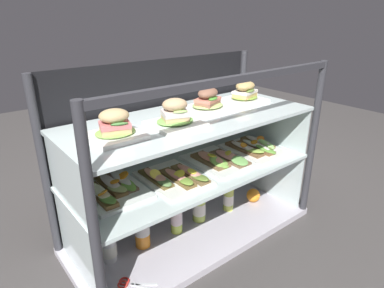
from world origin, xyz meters
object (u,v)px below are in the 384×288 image
object	(u,v)px
plated_roll_sandwich_mid_right	(208,102)
juice_bottle_back_left	(142,227)
juice_bottle_front_fourth	(176,215)
open_sandwich_tray_far_right	(219,160)
open_sandwich_tray_mid_right	(254,148)
orange_fruit_beside_bottles	(253,195)
kitchen_scissors	(128,283)
plated_roll_sandwich_left_of_center	(115,128)
plated_roll_sandwich_mid_left	(245,94)
open_sandwich_tray_near_right_corner	(112,188)
juice_bottle_near_post	(228,196)
open_sandwich_tray_mid_left	(175,177)
plated_roll_sandwich_near_right_corner	(175,117)
juice_bottle_back_center	(199,205)
juice_bottle_front_right_end	(109,245)

from	to	relation	value
plated_roll_sandwich_mid_right	juice_bottle_back_left	size ratio (longest dim) A/B	0.86
juice_bottle_front_fourth	open_sandwich_tray_far_right	bearing A→B (deg)	-12.39
open_sandwich_tray_mid_right	orange_fruit_beside_bottles	world-z (taller)	open_sandwich_tray_mid_right
orange_fruit_beside_bottles	kitchen_scissors	xyz separation A→B (m)	(-0.88, -0.11, -0.04)
plated_roll_sandwich_left_of_center	open_sandwich_tray_far_right	world-z (taller)	plated_roll_sandwich_left_of_center
plated_roll_sandwich_mid_right	open_sandwich_tray_far_right	xyz separation A→B (m)	(0.01, -0.08, -0.28)
plated_roll_sandwich_mid_left	open_sandwich_tray_mid_right	xyz separation A→B (m)	(0.00, -0.09, -0.28)
open_sandwich_tray_mid_right	plated_roll_sandwich_mid_left	bearing A→B (deg)	91.88
juice_bottle_back_left	open_sandwich_tray_far_right	bearing A→B (deg)	-8.71
open_sandwich_tray_near_right_corner	open_sandwich_tray_far_right	size ratio (longest dim) A/B	0.99
plated_roll_sandwich_mid_right	kitchen_scissors	world-z (taller)	plated_roll_sandwich_mid_right
kitchen_scissors	open_sandwich_tray_mid_right	bearing A→B (deg)	7.09
plated_roll_sandwich_left_of_center	open_sandwich_tray_near_right_corner	world-z (taller)	plated_roll_sandwich_left_of_center
plated_roll_sandwich_mid_left	open_sandwich_tray_mid_right	world-z (taller)	plated_roll_sandwich_mid_left
juice_bottle_near_post	open_sandwich_tray_mid_left	bearing A→B (deg)	-172.85
plated_roll_sandwich_left_of_center	kitchen_scissors	bearing A→B (deg)	-117.13
plated_roll_sandwich_near_right_corner	open_sandwich_tray_mid_left	xyz separation A→B (m)	(-0.01, 0.00, -0.28)
open_sandwich_tray_near_right_corner	orange_fruit_beside_bottles	distance (m)	0.89
plated_roll_sandwich_mid_left	juice_bottle_near_post	bearing A→B (deg)	-161.51
open_sandwich_tray_mid_right	orange_fruit_beside_bottles	distance (m)	0.31
juice_bottle_near_post	kitchen_scissors	world-z (taller)	juice_bottle_near_post
juice_bottle_back_center	open_sandwich_tray_mid_right	bearing A→B (deg)	-10.70
open_sandwich_tray_mid_left	open_sandwich_tray_mid_right	size ratio (longest dim) A/B	1.00
plated_roll_sandwich_mid_left	juice_bottle_near_post	distance (m)	0.56
kitchen_scissors	open_sandwich_tray_near_right_corner	bearing A→B (deg)	74.46
juice_bottle_front_right_end	kitchen_scissors	bearing A→B (deg)	-92.71
juice_bottle_front_right_end	kitchen_scissors	world-z (taller)	juice_bottle_front_right_end
plated_roll_sandwich_mid_right	juice_bottle_front_fourth	size ratio (longest dim) A/B	0.85
plated_roll_sandwich_left_of_center	juice_bottle_front_right_end	distance (m)	0.56
plated_roll_sandwich_near_right_corner	juice_bottle_back_left	size ratio (longest dim) A/B	0.85
open_sandwich_tray_far_right	juice_bottle_front_fourth	xyz separation A→B (m)	(-0.23, 0.05, -0.25)
open_sandwich_tray_mid_left	plated_roll_sandwich_mid_left	bearing A→B (deg)	10.17
plated_roll_sandwich_left_of_center	plated_roll_sandwich_near_right_corner	world-z (taller)	plated_roll_sandwich_near_right_corner
plated_roll_sandwich_mid_right	juice_bottle_near_post	xyz separation A→B (m)	(0.13, -0.04, -0.54)
juice_bottle_front_right_end	juice_bottle_back_center	xyz separation A→B (m)	(0.51, -0.01, 0.01)
plated_roll_sandwich_left_of_center	open_sandwich_tray_mid_right	distance (m)	0.83
open_sandwich_tray_near_right_corner	plated_roll_sandwich_near_right_corner	bearing A→B (deg)	-17.01
plated_roll_sandwich_near_right_corner	open_sandwich_tray_mid_left	size ratio (longest dim) A/B	0.64
open_sandwich_tray_far_right	open_sandwich_tray_mid_right	xyz separation A→B (m)	(0.25, -0.00, 0.00)
open_sandwich_tray_mid_right	open_sandwich_tray_mid_left	bearing A→B (deg)	-179.09
open_sandwich_tray_mid_left	juice_bottle_back_center	world-z (taller)	open_sandwich_tray_mid_left
kitchen_scissors	open_sandwich_tray_mid_left	bearing A→B (deg)	17.13
plated_roll_sandwich_left_of_center	juice_bottle_back_center	world-z (taller)	plated_roll_sandwich_left_of_center
juice_bottle_front_right_end	open_sandwich_tray_mid_right	bearing A→B (deg)	-5.00
open_sandwich_tray_mid_right	juice_bottle_near_post	xyz separation A→B (m)	(-0.14, 0.04, -0.27)
plated_roll_sandwich_mid_left	plated_roll_sandwich_left_of_center	bearing A→B (deg)	-174.51
juice_bottle_front_right_end	juice_bottle_front_fourth	bearing A→B (deg)	-3.07
juice_bottle_back_left	juice_bottle_front_fourth	size ratio (longest dim) A/B	0.99
plated_roll_sandwich_mid_right	open_sandwich_tray_mid_right	xyz separation A→B (m)	(0.27, -0.08, -0.28)
open_sandwich_tray_near_right_corner	kitchen_scissors	distance (m)	0.39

